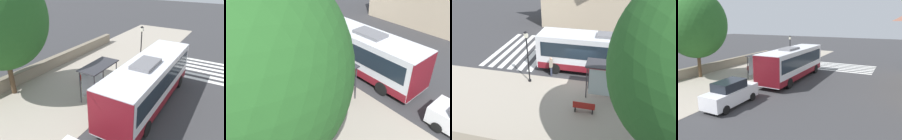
# 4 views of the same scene
# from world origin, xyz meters

# --- Properties ---
(ground_plane) EXTENTS (120.00, 120.00, 0.00)m
(ground_plane) POSITION_xyz_m (0.00, 0.00, 0.00)
(ground_plane) COLOR #353538
(ground_plane) RESTS_ON ground
(sidewalk_plaza) EXTENTS (9.00, 44.00, 0.02)m
(sidewalk_plaza) POSITION_xyz_m (-4.50, 0.00, 0.01)
(sidewalk_plaza) COLOR #9E9384
(sidewalk_plaza) RESTS_ON ground
(crosswalk_stripes) EXTENTS (9.00, 5.25, 0.01)m
(crosswalk_stripes) POSITION_xyz_m (5.00, 6.87, 0.00)
(crosswalk_stripes) COLOR silver
(crosswalk_stripes) RESTS_ON ground
(stone_wall) EXTENTS (0.60, 20.00, 1.10)m
(stone_wall) POSITION_xyz_m (-8.55, 0.00, 0.56)
(stone_wall) COLOR gray
(stone_wall) RESTS_ON ground
(bus) EXTENTS (2.78, 10.54, 3.50)m
(bus) POSITION_xyz_m (1.99, -1.50, 1.82)
(bus) COLOR silver
(bus) RESTS_ON ground
(bus_shelter) EXTENTS (1.53, 3.26, 2.58)m
(bus_shelter) POSITION_xyz_m (-1.72, -2.41, 2.11)
(bus_shelter) COLOR #2D2D33
(bus_shelter) RESTS_ON ground
(pedestrian) EXTENTS (0.34, 0.23, 1.70)m
(pedestrian) POSITION_xyz_m (0.35, 2.39, 1.00)
(pedestrian) COLOR #2D3347
(pedestrian) RESTS_ON ground
(bench) EXTENTS (0.40, 1.43, 0.88)m
(bench) POSITION_xyz_m (-3.87, -1.04, 0.47)
(bench) COLOR maroon
(bench) RESTS_ON ground
(street_lamp_near) EXTENTS (0.28, 0.28, 4.28)m
(street_lamp_near) POSITION_xyz_m (-1.01, 3.82, 2.54)
(street_lamp_near) COLOR black
(street_lamp_near) RESTS_ON ground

